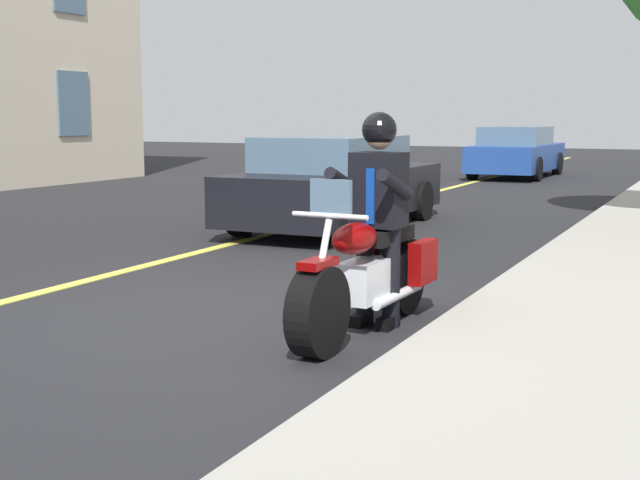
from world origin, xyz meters
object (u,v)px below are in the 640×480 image
(car_silver, at_px, (336,183))
(car_dark, at_px, (517,152))
(rider_main, at_px, (378,200))
(motorcycle_main, at_px, (368,275))

(car_silver, relative_size, car_dark, 1.00)
(rider_main, bearing_deg, car_silver, -152.25)
(motorcycle_main, relative_size, rider_main, 1.27)
(motorcycle_main, distance_m, car_silver, 6.34)
(car_silver, height_order, car_dark, same)
(rider_main, relative_size, car_dark, 0.38)
(motorcycle_main, bearing_deg, car_dark, -170.76)
(rider_main, height_order, car_dark, rider_main)
(rider_main, relative_size, car_silver, 0.38)
(motorcycle_main, xyz_separation_m, car_silver, (-5.65, -2.87, 0.24))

